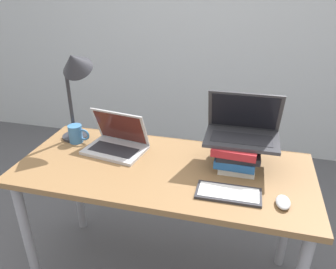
# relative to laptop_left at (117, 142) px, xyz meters

# --- Properties ---
(wall_back) EXTENTS (8.00, 0.05, 2.70)m
(wall_back) POSITION_rel_laptop_left_xyz_m (0.29, 1.58, 0.56)
(wall_back) COLOR silver
(wall_back) RESTS_ON ground_plane
(desk) EXTENTS (1.44, 0.64, 0.74)m
(desk) POSITION_rel_laptop_left_xyz_m (0.29, -0.11, -0.14)
(desk) COLOR brown
(desk) RESTS_ON ground_plane
(laptop_left) EXTENTS (0.34, 0.26, 0.21)m
(laptop_left) POSITION_rel_laptop_left_xyz_m (0.00, 0.00, 0.00)
(laptop_left) COLOR #B2B2B7
(laptop_left) RESTS_ON desk
(book_stack) EXTENTS (0.23, 0.28, 0.14)m
(book_stack) POSITION_rel_laptop_left_xyz_m (0.63, -0.01, 0.03)
(book_stack) COLOR white
(book_stack) RESTS_ON desk
(laptop_on_books) EXTENTS (0.35, 0.23, 0.23)m
(laptop_on_books) POSITION_rel_laptop_left_xyz_m (0.64, 0.02, 0.14)
(laptop_on_books) COLOR #333338
(laptop_on_books) RESTS_ON book_stack
(wireless_keyboard) EXTENTS (0.28, 0.13, 0.01)m
(wireless_keyboard) POSITION_rel_laptop_left_xyz_m (0.62, -0.26, -0.04)
(wireless_keyboard) COLOR #28282D
(wireless_keyboard) RESTS_ON desk
(mouse) EXTENTS (0.06, 0.10, 0.03)m
(mouse) POSITION_rel_laptop_left_xyz_m (0.84, -0.27, -0.03)
(mouse) COLOR #B2B2B7
(mouse) RESTS_ON desk
(mug) EXTENTS (0.12, 0.08, 0.10)m
(mug) POSITION_rel_laptop_left_xyz_m (-0.25, 0.03, 0.01)
(mug) COLOR teal
(mug) RESTS_ON desk
(desk_lamp) EXTENTS (0.23, 0.20, 0.54)m
(desk_lamp) POSITION_rel_laptop_left_xyz_m (-0.22, 0.04, 0.35)
(desk_lamp) COLOR #28282D
(desk_lamp) RESTS_ON desk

